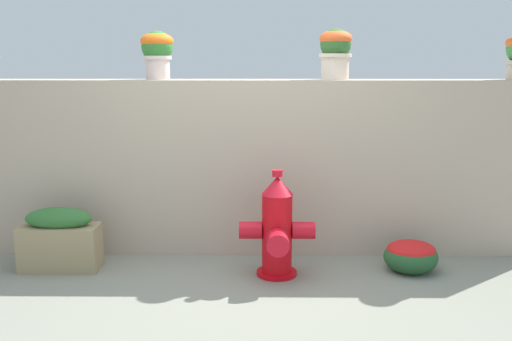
{
  "coord_description": "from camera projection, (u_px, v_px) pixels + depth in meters",
  "views": [
    {
      "loc": [
        0.13,
        -3.88,
        1.65
      ],
      "look_at": [
        0.07,
        0.87,
        0.75
      ],
      "focal_mm": 40.34,
      "sensor_mm": 36.0,
      "label": 1
    }
  ],
  "objects": [
    {
      "name": "flower_bush_left",
      "position": [
        411.0,
        255.0,
        4.58
      ],
      "size": [
        0.43,
        0.39,
        0.26
      ],
      "color": "#24512B",
      "rests_on": "ground"
    },
    {
      "name": "fire_hydrant",
      "position": [
        277.0,
        230.0,
        4.44
      ],
      "size": [
        0.59,
        0.47,
        0.84
      ],
      "color": "red",
      "rests_on": "ground"
    },
    {
      "name": "ground_plane",
      "position": [
        245.0,
        295.0,
        4.12
      ],
      "size": [
        24.0,
        24.0,
        0.0
      ],
      "primitive_type": "plane",
      "color": "gray"
    },
    {
      "name": "stone_wall",
      "position": [
        248.0,
        166.0,
        5.04
      ],
      "size": [
        5.09,
        0.42,
        1.5
      ],
      "primitive_type": "cube",
      "color": "tan",
      "rests_on": "ground"
    },
    {
      "name": "planter_box",
      "position": [
        60.0,
        240.0,
        4.6
      ],
      "size": [
        0.63,
        0.26,
        0.51
      ],
      "color": "#97835E",
      "rests_on": "ground"
    },
    {
      "name": "potted_plant_2",
      "position": [
        335.0,
        50.0,
        4.87
      ],
      "size": [
        0.28,
        0.28,
        0.43
      ],
      "color": "beige",
      "rests_on": "stone_wall"
    },
    {
      "name": "potted_plant_1",
      "position": [
        157.0,
        50.0,
        4.87
      ],
      "size": [
        0.28,
        0.28,
        0.41
      ],
      "color": "beige",
      "rests_on": "stone_wall"
    }
  ]
}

